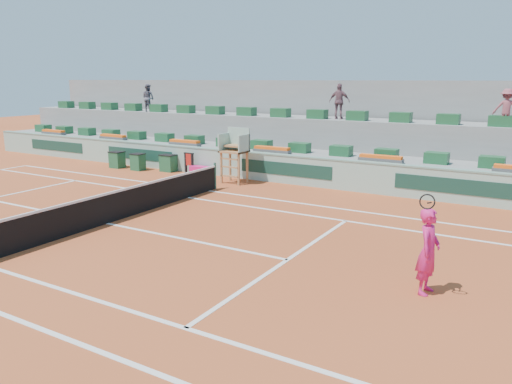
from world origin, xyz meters
TOP-DOWN VIEW (x-y plane):
  - ground at (0.00, 0.00)m, footprint 90.00×90.00m
  - seating_tier_lower at (0.00, 10.70)m, footprint 36.00×4.00m
  - seating_tier_upper at (0.00, 12.30)m, footprint 36.00×2.40m
  - stadium_back_wall at (0.00, 13.90)m, footprint 36.00×0.40m
  - player_bag at (-2.35, 8.03)m, footprint 0.98×0.44m
  - spectator_left at (-8.69, 11.60)m, footprint 0.79×0.63m
  - spectator_mid at (2.99, 11.97)m, footprint 1.03×0.56m
  - spectator_right at (10.16, 11.55)m, footprint 1.04×0.69m
  - court_lines at (0.00, 0.00)m, footprint 23.89×11.09m
  - tennis_net at (0.00, 0.00)m, footprint 0.10×11.97m
  - advertising_hoarding at (0.02, 8.50)m, footprint 36.00×0.34m
  - umpire_chair at (0.00, 7.50)m, footprint 1.10×0.90m
  - seat_row_lower at (0.00, 9.80)m, footprint 32.90×0.60m
  - seat_row_upper at (0.00, 11.70)m, footprint 32.90×0.60m
  - flower_planters at (-1.50, 9.00)m, footprint 26.80×0.36m
  - drink_cooler_a at (-4.32, 8.10)m, footprint 0.76×0.66m
  - drink_cooler_b at (-5.85, 7.55)m, footprint 0.64×0.55m
  - drink_cooler_c at (-7.27, 7.53)m, footprint 0.69×0.60m
  - towel_rack at (-3.01, 8.04)m, footprint 0.56×0.09m
  - tennis_player at (9.84, -0.25)m, footprint 0.49×0.91m

SIDE VIEW (x-z plane):
  - ground at x=0.00m, z-range 0.00..0.00m
  - court_lines at x=0.00m, z-range 0.00..0.01m
  - player_bag at x=-2.35m, z-range 0.00..0.44m
  - drink_cooler_a at x=-4.32m, z-range 0.00..0.84m
  - drink_cooler_b at x=-5.85m, z-range 0.00..0.84m
  - drink_cooler_c at x=-7.27m, z-range 0.00..0.84m
  - tennis_net at x=0.00m, z-range -0.02..1.08m
  - seating_tier_lower at x=0.00m, z-range 0.00..1.20m
  - towel_rack at x=-3.01m, z-range 0.09..1.12m
  - advertising_hoarding at x=0.02m, z-range 0.00..1.26m
  - tennis_player at x=9.84m, z-range -0.20..2.07m
  - seating_tier_upper at x=0.00m, z-range 0.00..2.60m
  - flower_planters at x=-1.50m, z-range 1.19..1.47m
  - seat_row_lower at x=0.00m, z-range 1.20..1.64m
  - umpire_chair at x=0.00m, z-range 0.34..2.74m
  - stadium_back_wall at x=0.00m, z-range 0.00..4.40m
  - seat_row_upper at x=0.00m, z-range 2.60..3.04m
  - spectator_right at x=10.16m, z-range 2.60..4.10m
  - spectator_left at x=-8.69m, z-range 2.60..4.18m
  - spectator_mid at x=2.99m, z-range 2.60..4.27m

